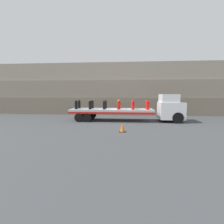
% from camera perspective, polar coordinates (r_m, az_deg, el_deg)
% --- Properties ---
extents(ground_plane, '(120.00, 120.00, 0.00)m').
position_cam_1_polar(ground_plane, '(17.93, -0.06, -2.82)').
color(ground_plane, '#3F4244').
extents(rock_cliff, '(60.00, 3.30, 6.79)m').
position_cam_1_polar(rock_cliff, '(24.12, 1.36, 7.50)').
color(rock_cliff, '#706656').
rests_on(rock_cliff, ground_plane).
extents(truck_cab, '(2.29, 2.57, 2.70)m').
position_cam_1_polar(truck_cab, '(18.21, 18.79, 1.29)').
color(truck_cab, silver).
rests_on(truck_cab, ground_plane).
extents(flatbed_trailer, '(8.31, 2.60, 1.20)m').
position_cam_1_polar(flatbed_trailer, '(17.86, -1.47, 0.32)').
color(flatbed_trailer, '#B2B2B7').
rests_on(flatbed_trailer, ground_plane).
extents(fire_hydrant_black_near_0, '(0.36, 0.59, 0.89)m').
position_cam_1_polar(fire_hydrant_black_near_0, '(17.91, -11.64, 2.32)').
color(fire_hydrant_black_near_0, black).
rests_on(fire_hydrant_black_near_0, flatbed_trailer).
extents(fire_hydrant_black_far_0, '(0.36, 0.59, 0.89)m').
position_cam_1_polar(fire_hydrant_black_far_0, '(18.96, -10.68, 2.53)').
color(fire_hydrant_black_far_0, black).
rests_on(fire_hydrant_black_far_0, flatbed_trailer).
extents(fire_hydrant_black_near_1, '(0.36, 0.59, 0.89)m').
position_cam_1_polar(fire_hydrant_black_near_1, '(17.55, -7.19, 2.32)').
color(fire_hydrant_black_near_1, black).
rests_on(fire_hydrant_black_near_1, flatbed_trailer).
extents(fire_hydrant_black_far_1, '(0.36, 0.59, 0.89)m').
position_cam_1_polar(fire_hydrant_black_far_1, '(18.62, -6.46, 2.53)').
color(fire_hydrant_black_far_1, black).
rests_on(fire_hydrant_black_far_1, flatbed_trailer).
extents(fire_hydrant_black_near_2, '(0.36, 0.59, 0.89)m').
position_cam_1_polar(fire_hydrant_black_near_2, '(17.30, -2.58, 2.31)').
color(fire_hydrant_black_near_2, black).
rests_on(fire_hydrant_black_near_2, flatbed_trailer).
extents(fire_hydrant_black_far_2, '(0.36, 0.59, 0.89)m').
position_cam_1_polar(fire_hydrant_black_far_2, '(18.38, -2.11, 2.52)').
color(fire_hydrant_black_far_2, black).
rests_on(fire_hydrant_black_far_2, flatbed_trailer).
extents(fire_hydrant_red_near_3, '(0.36, 0.59, 0.89)m').
position_cam_1_polar(fire_hydrant_red_near_3, '(17.16, 2.13, 2.28)').
color(fire_hydrant_red_near_3, red).
rests_on(fire_hydrant_red_near_3, flatbed_trailer).
extents(fire_hydrant_red_far_3, '(0.36, 0.59, 0.89)m').
position_cam_1_polar(fire_hydrant_red_far_3, '(18.26, 2.32, 2.50)').
color(fire_hydrant_red_far_3, red).
rests_on(fire_hydrant_red_far_3, flatbed_trailer).
extents(fire_hydrant_red_near_4, '(0.36, 0.59, 0.89)m').
position_cam_1_polar(fire_hydrant_red_near_4, '(17.14, 6.89, 2.24)').
color(fire_hydrant_red_near_4, red).
rests_on(fire_hydrant_red_near_4, flatbed_trailer).
extents(fire_hydrant_red_far_4, '(0.36, 0.59, 0.89)m').
position_cam_1_polar(fire_hydrant_red_far_4, '(18.24, 6.79, 2.46)').
color(fire_hydrant_red_far_4, red).
rests_on(fire_hydrant_red_far_4, flatbed_trailer).
extents(fire_hydrant_red_near_5, '(0.36, 0.59, 0.89)m').
position_cam_1_polar(fire_hydrant_red_near_5, '(17.24, 11.62, 2.18)').
color(fire_hydrant_red_near_5, red).
rests_on(fire_hydrant_red_near_5, flatbed_trailer).
extents(fire_hydrant_red_far_5, '(0.36, 0.59, 0.89)m').
position_cam_1_polar(fire_hydrant_red_far_5, '(18.33, 11.24, 2.40)').
color(fire_hydrant_red_far_5, red).
rests_on(fire_hydrant_red_far_5, flatbed_trailer).
extents(cargo_strap_rear, '(0.05, 2.70, 0.01)m').
position_cam_1_polar(cargo_strap_rear, '(18.06, -6.83, 3.90)').
color(cargo_strap_rear, yellow).
rests_on(cargo_strap_rear, fire_hydrant_black_near_1).
extents(cargo_strap_middle, '(0.05, 2.70, 0.01)m').
position_cam_1_polar(cargo_strap_middle, '(17.69, 2.24, 3.90)').
color(cargo_strap_middle, yellow).
rests_on(cargo_strap_middle, fire_hydrant_red_near_3).
extents(traffic_cone, '(0.44, 0.44, 0.65)m').
position_cam_1_polar(traffic_cone, '(12.58, 3.44, -5.10)').
color(traffic_cone, black).
rests_on(traffic_cone, ground_plane).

